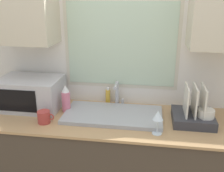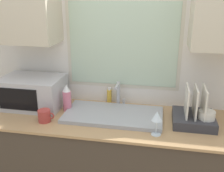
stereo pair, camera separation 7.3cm
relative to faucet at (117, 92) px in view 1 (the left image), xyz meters
name	(u,v)px [view 1 (the left image)]	position (x,y,z in m)	size (l,w,h in m)	color
countertop	(115,167)	(0.02, -0.24, -0.59)	(2.13, 0.67, 0.94)	#42382D
wall_back	(121,54)	(0.02, 0.08, 0.32)	(6.00, 0.38, 2.60)	silver
sink_basin	(113,115)	(0.00, -0.22, -0.11)	(0.78, 0.41, 0.03)	#9EA0A5
faucet	(117,92)	(0.00, 0.00, 0.00)	(0.08, 0.14, 0.22)	#B7B7BC
microwave	(31,93)	(-0.73, -0.14, 0.01)	(0.52, 0.37, 0.26)	#B2B2B7
dish_rack	(194,114)	(0.62, -0.22, -0.06)	(0.31, 0.31, 0.29)	#333338
spray_bottle	(66,99)	(-0.41, -0.18, -0.01)	(0.07, 0.07, 0.23)	#D8728C
soap_bottle	(108,96)	(-0.09, 0.03, -0.06)	(0.04, 0.04, 0.15)	gold
mug_near_sink	(44,117)	(-0.51, -0.40, -0.08)	(0.13, 0.10, 0.10)	#A53833
wine_glass	(158,116)	(0.34, -0.44, 0.01)	(0.08, 0.08, 0.18)	silver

